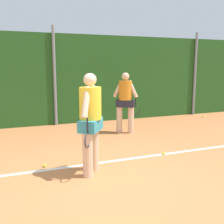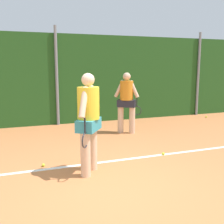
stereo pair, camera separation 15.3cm
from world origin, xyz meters
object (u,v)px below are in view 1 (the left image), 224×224
player_midcourt (125,99)px  tennis_ball_5 (164,153)px  tennis_ball_3 (44,166)px  player_foreground_near (90,118)px  tennis_ball_1 (203,116)px

player_midcourt → tennis_ball_5: size_ratio=27.64×
player_midcourt → tennis_ball_3: (-2.69, -2.05, -0.99)m
player_foreground_near → tennis_ball_3: bearing=-91.9°
player_midcourt → tennis_ball_5: 2.45m
player_midcourt → tennis_ball_1: (3.91, 1.17, -0.99)m
player_midcourt → tennis_ball_5: player_midcourt is taller
player_midcourt → tennis_ball_3: size_ratio=27.64×
player_foreground_near → tennis_ball_1: (5.80, 3.83, -1.03)m
tennis_ball_1 → player_foreground_near: bearing=-146.5°
tennis_ball_5 → player_midcourt: bearing=89.3°
tennis_ball_5 → tennis_ball_1: bearing=41.0°
player_midcourt → tennis_ball_1: bearing=50.2°
player_foreground_near → tennis_ball_3: 1.44m
tennis_ball_1 → player_midcourt: bearing=-163.3°
player_foreground_near → tennis_ball_1: size_ratio=28.71×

